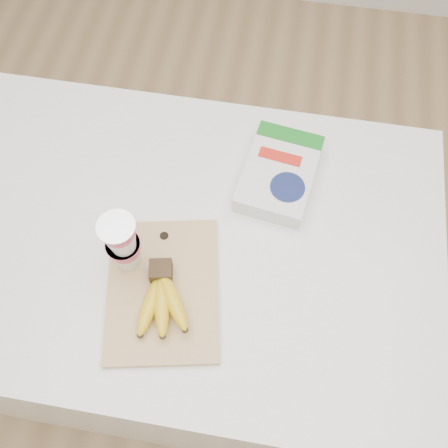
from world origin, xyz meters
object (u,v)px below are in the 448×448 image
at_px(cutting_board, 163,289).
at_px(bananas, 162,299).
at_px(table, 191,299).
at_px(yogurt_stack, 123,243).
at_px(cereal_box, 279,173).

height_order(cutting_board, bananas, bananas).
height_order(table, yogurt_stack, yogurt_stack).
xyz_separation_m(cutting_board, cereal_box, (0.21, 0.33, 0.02)).
height_order(yogurt_stack, cereal_box, yogurt_stack).
bearing_deg(yogurt_stack, table, 45.13).
xyz_separation_m(bananas, cereal_box, (0.21, 0.36, -0.01)).
relative_size(bananas, yogurt_stack, 0.98).
height_order(cutting_board, yogurt_stack, yogurt_stack).
distance_m(table, cutting_board, 0.49).
distance_m(table, yogurt_stack, 0.58).
bearing_deg(yogurt_stack, cereal_box, 43.13).
relative_size(table, cutting_board, 3.73).
height_order(table, cutting_board, cutting_board).
bearing_deg(table, bananas, -89.07).
relative_size(yogurt_stack, cereal_box, 0.68).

